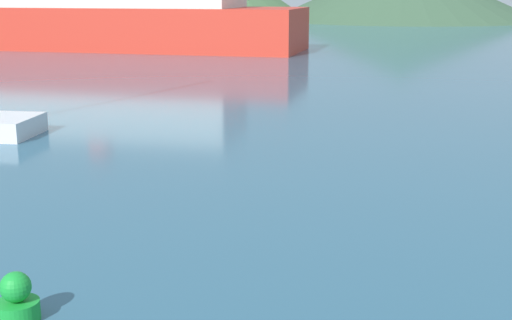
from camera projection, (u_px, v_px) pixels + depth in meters
name	position (u px, v px, depth m)	size (l,w,h in m)	color
ferry_distant	(94.00, 9.00, 51.69)	(31.28, 14.23, 7.98)	red
buoy_marker	(17.00, 300.00, 9.38)	(0.59, 0.59, 0.68)	green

